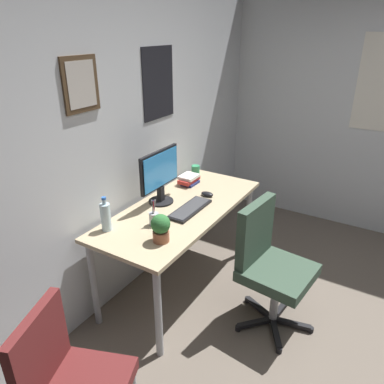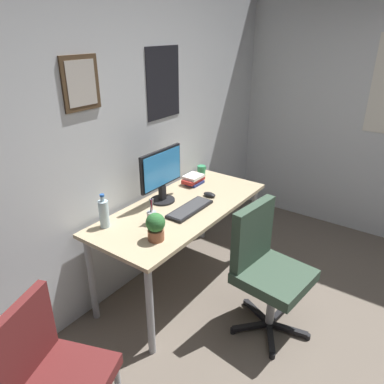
# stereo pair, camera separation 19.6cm
# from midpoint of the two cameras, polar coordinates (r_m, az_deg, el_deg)

# --- Properties ---
(wall_back) EXTENTS (4.40, 0.10, 2.60)m
(wall_back) POSITION_cam_midpoint_polar(r_m,az_deg,el_deg) (2.77, -10.28, 8.42)
(wall_back) COLOR silver
(wall_back) RESTS_ON ground_plane
(desk) EXTENTS (1.57, 0.69, 0.74)m
(desk) POSITION_cam_midpoint_polar(r_m,az_deg,el_deg) (2.94, 0.33, -3.68)
(desk) COLOR tan
(desk) RESTS_ON ground_plane
(office_chair) EXTENTS (0.57, 0.57, 0.95)m
(office_chair) POSITION_cam_midpoint_polar(r_m,az_deg,el_deg) (2.68, 13.46, -10.90)
(office_chair) COLOR #334738
(office_chair) RESTS_ON ground_plane
(side_chair) EXTENTS (0.54, 0.54, 0.88)m
(side_chair) POSITION_cam_midpoint_polar(r_m,az_deg,el_deg) (2.09, -18.28, -24.98)
(side_chair) COLOR #591E1E
(side_chair) RESTS_ON ground_plane
(monitor) EXTENTS (0.46, 0.20, 0.43)m
(monitor) POSITION_cam_midpoint_polar(r_m,az_deg,el_deg) (2.90, -2.85, 2.85)
(monitor) COLOR black
(monitor) RESTS_ON desk
(keyboard) EXTENTS (0.43, 0.15, 0.03)m
(keyboard) POSITION_cam_midpoint_polar(r_m,az_deg,el_deg) (2.84, 1.66, -2.68)
(keyboard) COLOR black
(keyboard) RESTS_ON desk
(computer_mouse) EXTENTS (0.06, 0.11, 0.04)m
(computer_mouse) POSITION_cam_midpoint_polar(r_m,az_deg,el_deg) (3.07, 4.57, -0.43)
(computer_mouse) COLOR black
(computer_mouse) RESTS_ON desk
(water_bottle) EXTENTS (0.07, 0.07, 0.25)m
(water_bottle) POSITION_cam_midpoint_polar(r_m,az_deg,el_deg) (2.62, -11.47, -3.31)
(water_bottle) COLOR silver
(water_bottle) RESTS_ON desk
(coffee_mug_near) EXTENTS (0.12, 0.08, 0.10)m
(coffee_mug_near) POSITION_cam_midpoint_polar(r_m,az_deg,el_deg) (3.49, 3.10, 3.33)
(coffee_mug_near) COLOR #2D8C59
(coffee_mug_near) RESTS_ON desk
(potted_plant) EXTENTS (0.13, 0.13, 0.19)m
(potted_plant) POSITION_cam_midpoint_polar(r_m,az_deg,el_deg) (2.42, -3.38, -5.33)
(potted_plant) COLOR brown
(potted_plant) RESTS_ON desk
(pen_cup) EXTENTS (0.07, 0.07, 0.20)m
(pen_cup) POSITION_cam_midpoint_polar(r_m,az_deg,el_deg) (2.64, -4.17, -3.91)
(pen_cup) COLOR #9EA0A5
(pen_cup) RESTS_ON desk
(book_stack_left) EXTENTS (0.21, 0.14, 0.08)m
(book_stack_left) POSITION_cam_midpoint_polar(r_m,az_deg,el_deg) (3.30, 1.95, 1.95)
(book_stack_left) COLOR navy
(book_stack_left) RESTS_ON desk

